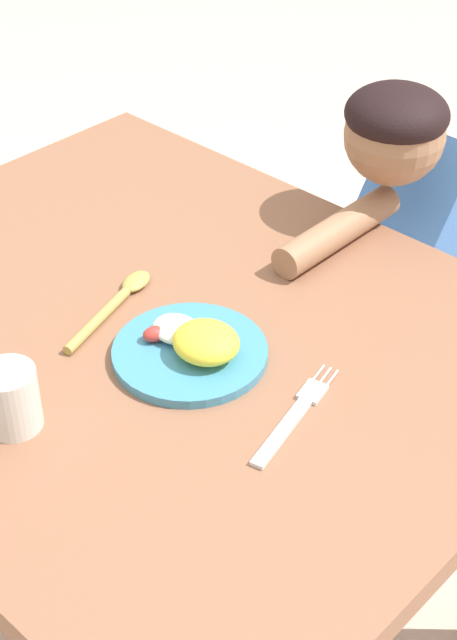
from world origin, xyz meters
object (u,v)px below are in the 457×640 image
spoon (116,301)px  plate (193,346)px  person (408,282)px  drinking_cup (11,399)px  fork (294,416)px

spoon → plate: bearing=-109.5°
spoon → person: 0.62m
plate → person: (-0.03, 0.58, -0.21)m
plate → drinking_cup: 0.25m
plate → spoon: size_ratio=1.01×
spoon → drinking_cup: bearing=-176.4°
fork → spoon: size_ratio=0.99×
spoon → person: bearing=-29.7°
plate → fork: (0.17, 0.00, -0.01)m
fork → spoon: bearing=75.8°
fork → drinking_cup: drinking_cup is taller
plate → fork: 0.17m
plate → person: bearing=93.1°
plate → spoon: (-0.16, 0.01, -0.01)m
fork → person: bearing=6.3°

